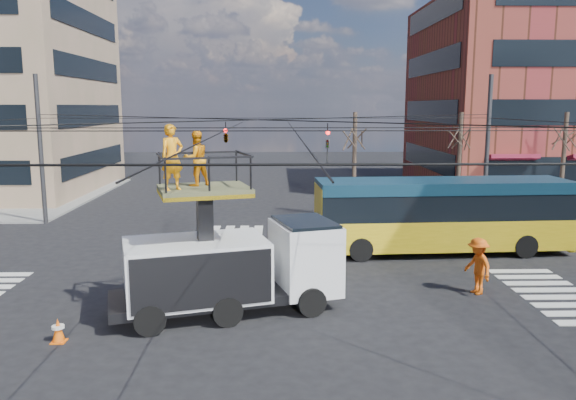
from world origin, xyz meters
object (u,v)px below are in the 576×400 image
at_px(traffic_cone, 58,330).
at_px(worker_ground, 137,281).
at_px(city_bus, 442,214).
at_px(flagger, 478,266).
at_px(utility_truck, 232,250).

bearing_deg(traffic_cone, worker_ground, 60.00).
bearing_deg(city_bus, flagger, -96.76).
bearing_deg(flagger, utility_truck, -96.01).
bearing_deg(flagger, city_bus, 160.27).
height_order(utility_truck, worker_ground, utility_truck).
bearing_deg(worker_ground, city_bus, -50.55).
bearing_deg(traffic_cone, city_bus, 35.19).
relative_size(utility_truck, traffic_cone, 10.96).
relative_size(utility_truck, city_bus, 0.67).
height_order(traffic_cone, flagger, flagger).
height_order(utility_truck, flagger, utility_truck).
height_order(city_bus, traffic_cone, city_bus).
bearing_deg(flagger, traffic_cone, -89.83).
bearing_deg(utility_truck, traffic_cone, -169.96).
xyz_separation_m(city_bus, traffic_cone, (-13.11, -9.24, -1.39)).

